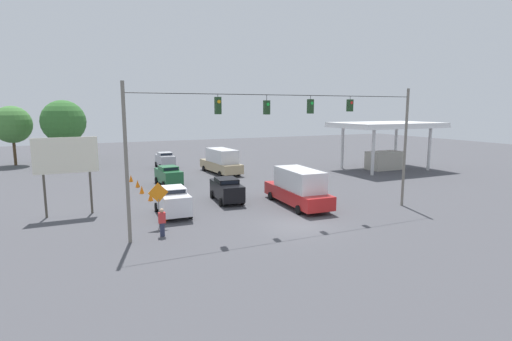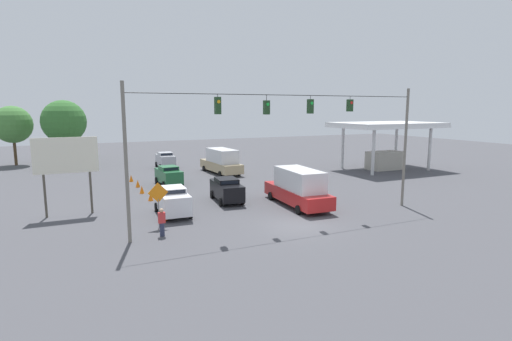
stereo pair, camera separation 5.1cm
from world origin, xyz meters
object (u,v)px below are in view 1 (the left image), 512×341
Objects in this scene: traffic_cone_fifth at (138,184)px; traffic_cone_farthest at (131,178)px; sedan_white_parked_shoulder at (173,200)px; pedestrian at (162,222)px; sedan_green_withflow_far at (169,175)px; traffic_cone_fourth at (142,190)px; sedan_silver_withflow_deep at (165,160)px; box_truck_tan_oncoming_deep at (221,161)px; sedan_black_withflow_mid at (227,189)px; traffic_cone_third at (151,197)px; tree_horizon_left at (63,122)px; traffic_cone_nearest at (164,215)px; gas_station at (386,135)px; box_truck_red_crossing_near at (298,188)px; traffic_cone_second at (158,205)px; overhead_signal_span at (288,136)px; tree_horizon_right at (12,125)px; work_zone_sign at (158,196)px; roadside_billboard at (66,160)px.

traffic_cone_farthest is (0.15, -3.29, 0.00)m from traffic_cone_fifth.
sedan_white_parked_shoulder is 2.66× the size of pedestrian.
sedan_green_withflow_far is 4.29m from traffic_cone_fourth.
sedan_white_parked_shoulder is 1.11× the size of sedan_silver_withflow_deep.
box_truck_tan_oncoming_deep is at bearing -120.98° from sedan_white_parked_shoulder.
traffic_cone_third is (5.53, -2.78, -0.64)m from sedan_black_withflow_mid.
tree_horizon_left is (6.80, -29.26, 4.66)m from sedan_white_parked_shoulder.
traffic_cone_farthest is at bearing -90.05° from traffic_cone_nearest.
sedan_silver_withflow_deep is 5.67× the size of traffic_cone_fifth.
traffic_cone_nearest is (5.77, 3.43, -0.64)m from sedan_black_withflow_mid.
sedan_white_parked_shoulder is 0.36× the size of gas_station.
traffic_cone_second is (9.99, -3.42, -1.07)m from box_truck_red_crossing_near.
sedan_green_withflow_far is at bearing -104.23° from pedestrian.
pedestrian is at bearing 83.59° from traffic_cone_third.
traffic_cone_third is at bearing 46.57° from box_truck_tan_oncoming_deep.
overhead_signal_span is 36.52m from tree_horizon_left.
box_truck_red_crossing_near is 24.61m from sedan_silver_withflow_deep.
tree_horizon_left is (9.06, -18.13, 4.73)m from sedan_green_withflow_far.
sedan_black_withflow_mid is 0.61× the size of tree_horizon_right.
sedan_black_withflow_mid reaches higher than traffic_cone_nearest.
overhead_signal_span is 29.09× the size of traffic_cone_second.
work_zone_sign is at bearing -16.20° from overhead_signal_span.
sedan_green_withflow_far is at bearing 116.56° from tree_horizon_left.
tree_horizon_right is at bearing -57.22° from traffic_cone_farthest.
sedan_black_withflow_mid reaches higher than traffic_cone_second.
pedestrian is (1.06, 9.44, 0.48)m from traffic_cone_third.
tree_horizon_right reaches higher than traffic_cone_farthest.
sedan_white_parked_shoulder is 8.25m from traffic_cone_fourth.
traffic_cone_second is 7.00m from roadside_billboard.
traffic_cone_fourth is 29.59m from gas_station.
traffic_cone_fifth is (10.03, 4.37, -1.04)m from box_truck_tan_oncoming_deep.
box_truck_red_crossing_near is (-9.35, 1.43, 0.38)m from sedan_white_parked_shoulder.
tree_horizon_left is (16.14, -13.69, 4.31)m from box_truck_tan_oncoming_deep.
roadside_billboard reaches higher than traffic_cone_fifth.
box_truck_red_crossing_near is at bearing 122.71° from tree_horizon_right.
sedan_white_parked_shoulder is at bearing 93.51° from traffic_cone_fifth.
overhead_signal_span is at bearing 177.45° from pedestrian.
tree_horizon_left reaches higher than work_zone_sign.
sedan_black_withflow_mid is at bearing 17.98° from gas_station.
traffic_cone_second is at bearing -93.91° from traffic_cone_nearest.
traffic_cone_fifth is at bearing -93.21° from work_zone_sign.
sedan_green_withflow_far is at bearing -60.56° from box_truck_red_crossing_near.
gas_station is at bearing 177.51° from traffic_cone_fifth.
roadside_billboard reaches higher than sedan_white_parked_shoulder.
traffic_cone_fourth is 0.25× the size of work_zone_sign.
box_truck_red_crossing_near is at bearing -130.72° from overhead_signal_span.
traffic_cone_nearest is 1.00× the size of traffic_cone_fourth.
traffic_cone_fifth is (10.04, -12.62, -1.07)m from box_truck_red_crossing_near.
work_zone_sign is at bearing 86.79° from traffic_cone_fifth.
overhead_signal_span is 12.27× the size of pedestrian.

